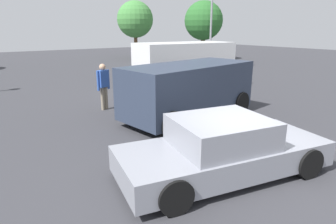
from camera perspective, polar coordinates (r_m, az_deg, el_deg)
ground_plane at (r=6.66m, az=12.81°, el=-10.84°), size 80.00×80.00×0.00m
sedan_foreground at (r=6.15m, az=10.72°, el=-7.21°), size 4.69×2.61×1.25m
van_white at (r=14.83m, az=3.23°, el=9.38°), size 5.04×2.68×2.31m
suv_dark at (r=9.77m, az=4.16°, el=4.54°), size 4.93×2.70×1.86m
pedestrian at (r=11.11m, az=-12.62°, el=5.68°), size 0.55×0.34×1.73m
light_post_mid at (r=21.43m, az=8.64°, el=20.33°), size 0.44×0.44×6.87m
tree_back_left at (r=28.83m, az=7.01°, el=17.41°), size 3.62×3.62×5.52m
tree_back_right at (r=30.90m, az=-6.50°, el=17.65°), size 3.64×3.64×5.70m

